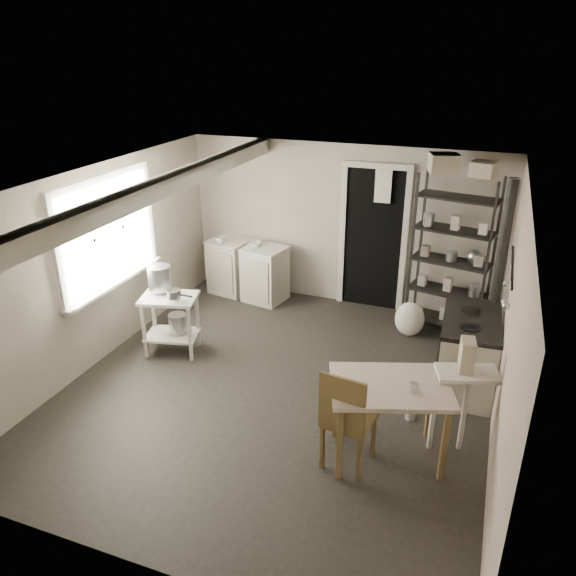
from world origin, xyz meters
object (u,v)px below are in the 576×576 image
(shelf_rack, at_px, (451,263))
(flour_sack, at_px, (410,318))
(base_cabinets, at_px, (247,267))
(prep_table, at_px, (171,323))
(chair, at_px, (350,418))
(work_table, at_px, (387,423))
(stockpot, at_px, (159,278))
(stove, at_px, (468,352))

(shelf_rack, relative_size, flour_sack, 4.52)
(base_cabinets, distance_m, flour_sack, 2.54)
(prep_table, height_order, chair, chair)
(chair, bearing_deg, base_cabinets, 135.58)
(base_cabinets, relative_size, work_table, 1.20)
(base_cabinets, xyz_separation_m, chair, (2.37, -3.06, 0.02))
(flour_sack, bearing_deg, stockpot, -154.05)
(flour_sack, bearing_deg, stove, -51.84)
(stockpot, bearing_deg, stove, 6.19)
(work_table, relative_size, flour_sack, 2.26)
(stove, height_order, chair, chair)
(shelf_rack, height_order, work_table, shelf_rack)
(flour_sack, bearing_deg, prep_table, -151.43)
(prep_table, height_order, flour_sack, prep_table)
(work_table, bearing_deg, shelf_rack, 85.49)
(chair, bearing_deg, flour_sack, 95.12)
(flour_sack, bearing_deg, chair, -92.64)
(prep_table, height_order, work_table, work_table)
(stove, distance_m, work_table, 1.58)
(shelf_rack, distance_m, stove, 1.47)
(chair, relative_size, flour_sack, 2.20)
(shelf_rack, bearing_deg, stove, -63.40)
(shelf_rack, height_order, chair, shelf_rack)
(prep_table, bearing_deg, stockpot, 153.42)
(prep_table, xyz_separation_m, stove, (3.45, 0.47, 0.04))
(prep_table, height_order, stockpot, stockpot)
(prep_table, distance_m, shelf_rack, 3.61)
(stove, bearing_deg, chair, -120.98)
(work_table, bearing_deg, stockpot, 160.32)
(stockpot, xyz_separation_m, base_cabinets, (0.33, 1.79, -0.48))
(prep_table, bearing_deg, work_table, -19.28)
(chair, bearing_deg, stockpot, 162.74)
(stockpot, xyz_separation_m, chair, (2.71, -1.26, -0.45))
(stockpot, height_order, stove, stockpot)
(stockpot, xyz_separation_m, shelf_rack, (3.23, 1.72, 0.01))
(prep_table, relative_size, chair, 0.74)
(base_cabinets, height_order, flour_sack, base_cabinets)
(base_cabinets, bearing_deg, chair, -41.65)
(chair, bearing_deg, stove, 69.30)
(prep_table, distance_m, flour_sack, 3.05)
(work_table, height_order, flour_sack, work_table)
(stockpot, bearing_deg, base_cabinets, 79.51)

